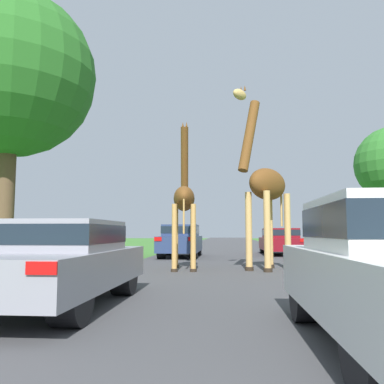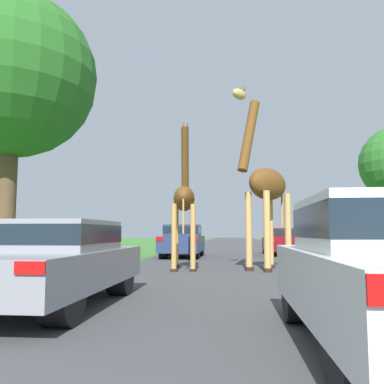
% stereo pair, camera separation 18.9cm
% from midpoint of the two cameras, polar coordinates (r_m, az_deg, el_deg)
% --- Properties ---
extents(road, '(7.62, 120.00, 0.00)m').
position_cam_midpoint_polar(road, '(29.19, 6.09, -7.87)').
color(road, '#424244').
rests_on(road, ground).
extents(giraffe_near_road, '(0.87, 2.89, 4.99)m').
position_cam_midpoint_polar(giraffe_near_road, '(12.72, -0.67, -0.81)').
color(giraffe_near_road, tan).
rests_on(giraffe_near_road, ground).
extents(giraffe_companion, '(1.94, 2.39, 5.37)m').
position_cam_midpoint_polar(giraffe_companion, '(12.55, 10.73, 0.56)').
color(giraffe_companion, tan).
rests_on(giraffe_companion, ground).
extents(car_queue_right, '(1.80, 4.22, 1.31)m').
position_cam_midpoint_polar(car_queue_right, '(6.65, -18.29, -8.95)').
color(car_queue_right, gray).
rests_on(car_queue_right, ground).
extents(car_queue_left, '(1.73, 4.28, 1.48)m').
position_cam_midpoint_polar(car_queue_left, '(18.89, -1.00, -6.74)').
color(car_queue_left, navy).
rests_on(car_queue_left, ground).
extents(car_far_ahead, '(1.86, 4.35, 1.34)m').
position_cam_midpoint_polar(car_far_ahead, '(21.28, 12.93, -6.67)').
color(car_far_ahead, maroon).
rests_on(car_far_ahead, ground).
extents(tree_far_right, '(5.64, 5.64, 9.32)m').
position_cam_midpoint_polar(tree_far_right, '(15.68, -23.53, 14.69)').
color(tree_far_right, brown).
rests_on(tree_far_right, ground).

